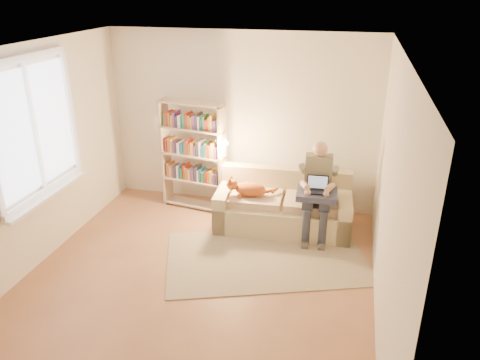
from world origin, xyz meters
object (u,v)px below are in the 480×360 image
(sofa, at_px, (283,208))
(cat, at_px, (251,189))
(bookshelf, at_px, (193,151))
(person, at_px, (318,185))
(laptop, at_px, (313,187))

(sofa, relative_size, cat, 2.88)
(bookshelf, bearing_deg, cat, -16.38)
(person, xyz_separation_m, cat, (-0.90, -0.02, -0.14))
(sofa, xyz_separation_m, person, (0.46, -0.12, 0.45))
(cat, height_order, bookshelf, bookshelf)
(person, bearing_deg, cat, 178.32)
(cat, height_order, laptop, laptop)
(person, distance_m, cat, 0.91)
(cat, bearing_deg, bookshelf, 151.57)
(sofa, height_order, cat, sofa)
(sofa, xyz_separation_m, laptop, (0.41, -0.23, 0.47))
(bookshelf, bearing_deg, laptop, -7.71)
(person, distance_m, bookshelf, 1.92)
(sofa, distance_m, person, 0.65)
(person, distance_m, laptop, 0.12)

